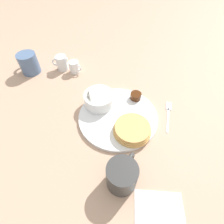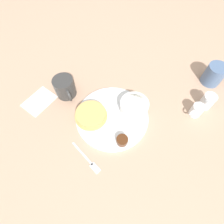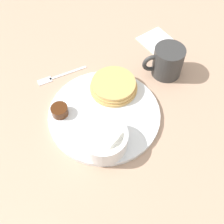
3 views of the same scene
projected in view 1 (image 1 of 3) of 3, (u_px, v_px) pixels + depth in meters
The scene contains 12 objects.
ground_plane at pixel (118, 117), 0.63m from camera, with size 4.00×4.00×0.00m, color tan.
plate at pixel (118, 116), 0.63m from camera, with size 0.28×0.28×0.01m.
pancake_stack at pixel (132, 129), 0.57m from camera, with size 0.13×0.13×0.03m.
bowl at pixel (99, 99), 0.64m from camera, with size 0.11×0.11×0.05m.
syrup_cup at pixel (136, 96), 0.67m from camera, with size 0.04×0.04×0.02m.
butter_ramekin at pixel (98, 96), 0.66m from camera, with size 0.04×0.04×0.04m.
coffee_mug at pixel (122, 175), 0.46m from camera, with size 0.08×0.11×0.09m.
creamer_pitcher_near at pixel (74, 67), 0.78m from camera, with size 0.06×0.04×0.06m.
creamer_pitcher_far at pixel (62, 63), 0.79m from camera, with size 0.07×0.05×0.07m.
fork at pixel (168, 113), 0.65m from camera, with size 0.03×0.14×0.00m.
napkin at pixel (159, 210), 0.44m from camera, with size 0.13×0.10×0.00m.
second_mug at pixel (29, 63), 0.77m from camera, with size 0.10×0.09×0.09m.
Camera 1 is at (0.04, -0.39, 0.50)m, focal length 28.00 mm.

